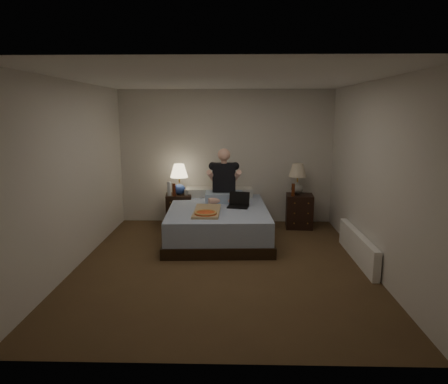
{
  "coord_description": "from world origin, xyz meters",
  "views": [
    {
      "loc": [
        0.16,
        -5.26,
        2.09
      ],
      "look_at": [
        0.0,
        0.9,
        0.85
      ],
      "focal_mm": 32.0,
      "sensor_mm": 36.0,
      "label": 1
    }
  ],
  "objects_px": {
    "radiator": "(358,247)",
    "soda_can": "(186,193)",
    "pizza_box": "(206,214)",
    "laptop": "(238,200)",
    "nightstand_right": "(299,211)",
    "person": "(224,175)",
    "lamp_left": "(179,179)",
    "beer_bottle_left": "(174,190)",
    "lamp_right": "(297,179)",
    "beer_bottle_right": "(293,190)",
    "bed": "(218,222)",
    "water_bottle": "(169,189)",
    "nightstand_left": "(179,210)"
  },
  "relations": [
    {
      "from": "soda_can",
      "to": "pizza_box",
      "type": "bearing_deg",
      "value": -69.89
    },
    {
      "from": "lamp_left",
      "to": "beer_bottle_right",
      "type": "xyz_separation_m",
      "value": [
        2.06,
        -0.17,
        -0.15
      ]
    },
    {
      "from": "soda_can",
      "to": "laptop",
      "type": "bearing_deg",
      "value": -34.19
    },
    {
      "from": "bed",
      "to": "person",
      "type": "relative_size",
      "value": 2.31
    },
    {
      "from": "bed",
      "to": "nightstand_right",
      "type": "distance_m",
      "value": 1.59
    },
    {
      "from": "beer_bottle_right",
      "to": "pizza_box",
      "type": "bearing_deg",
      "value": -142.5
    },
    {
      "from": "nightstand_right",
      "to": "beer_bottle_right",
      "type": "relative_size",
      "value": 2.67
    },
    {
      "from": "lamp_left",
      "to": "laptop",
      "type": "bearing_deg",
      "value": -34.28
    },
    {
      "from": "lamp_right",
      "to": "bed",
      "type": "bearing_deg",
      "value": -153.64
    },
    {
      "from": "laptop",
      "to": "pizza_box",
      "type": "bearing_deg",
      "value": -119.7
    },
    {
      "from": "lamp_left",
      "to": "beer_bottle_left",
      "type": "xyz_separation_m",
      "value": [
        -0.08,
        -0.17,
        -0.17
      ]
    },
    {
      "from": "nightstand_left",
      "to": "lamp_right",
      "type": "xyz_separation_m",
      "value": [
        2.18,
        0.04,
        0.59
      ]
    },
    {
      "from": "nightstand_right",
      "to": "soda_can",
      "type": "relative_size",
      "value": 6.13
    },
    {
      "from": "nightstand_right",
      "to": "person",
      "type": "xyz_separation_m",
      "value": [
        -1.37,
        -0.22,
        0.69
      ]
    },
    {
      "from": "soda_can",
      "to": "beer_bottle_right",
      "type": "xyz_separation_m",
      "value": [
        1.93,
        -0.08,
        0.08
      ]
    },
    {
      "from": "lamp_right",
      "to": "radiator",
      "type": "xyz_separation_m",
      "value": [
        0.62,
        -1.73,
        -0.69
      ]
    },
    {
      "from": "pizza_box",
      "to": "beer_bottle_left",
      "type": "bearing_deg",
      "value": 120.94
    },
    {
      "from": "person",
      "to": "pizza_box",
      "type": "height_order",
      "value": "person"
    },
    {
      "from": "radiator",
      "to": "soda_can",
      "type": "bearing_deg",
      "value": 148.81
    },
    {
      "from": "nightstand_left",
      "to": "radiator",
      "type": "relative_size",
      "value": 0.37
    },
    {
      "from": "water_bottle",
      "to": "radiator",
      "type": "height_order",
      "value": "water_bottle"
    },
    {
      "from": "soda_can",
      "to": "pizza_box",
      "type": "relative_size",
      "value": 0.13
    },
    {
      "from": "nightstand_left",
      "to": "water_bottle",
      "type": "relative_size",
      "value": 2.4
    },
    {
      "from": "nightstand_right",
      "to": "lamp_right",
      "type": "bearing_deg",
      "value": 119.36
    },
    {
      "from": "nightstand_right",
      "to": "water_bottle",
      "type": "height_order",
      "value": "water_bottle"
    },
    {
      "from": "bed",
      "to": "beer_bottle_right",
      "type": "relative_size",
      "value": 9.32
    },
    {
      "from": "lamp_left",
      "to": "water_bottle",
      "type": "bearing_deg",
      "value": -148.63
    },
    {
      "from": "lamp_right",
      "to": "laptop",
      "type": "xyz_separation_m",
      "value": [
        -1.09,
        -0.77,
        -0.24
      ]
    },
    {
      "from": "lamp_left",
      "to": "lamp_right",
      "type": "height_order",
      "value": "lamp_right"
    },
    {
      "from": "beer_bottle_right",
      "to": "nightstand_right",
      "type": "bearing_deg",
      "value": 41.28
    },
    {
      "from": "bed",
      "to": "beer_bottle_right",
      "type": "xyz_separation_m",
      "value": [
        1.32,
        0.49,
        0.46
      ]
    },
    {
      "from": "water_bottle",
      "to": "nightstand_right",
      "type": "bearing_deg",
      "value": 1.38
    },
    {
      "from": "soda_can",
      "to": "water_bottle",
      "type": "bearing_deg",
      "value": -176.93
    },
    {
      "from": "laptop",
      "to": "soda_can",
      "type": "bearing_deg",
      "value": 156.75
    },
    {
      "from": "bed",
      "to": "nightstand_left",
      "type": "height_order",
      "value": "nightstand_left"
    },
    {
      "from": "bed",
      "to": "soda_can",
      "type": "bearing_deg",
      "value": 133.92
    },
    {
      "from": "nightstand_right",
      "to": "radiator",
      "type": "distance_m",
      "value": 1.74
    },
    {
      "from": "water_bottle",
      "to": "beer_bottle_right",
      "type": "relative_size",
      "value": 1.09
    },
    {
      "from": "pizza_box",
      "to": "radiator",
      "type": "bearing_deg",
      "value": -8.5
    },
    {
      "from": "laptop",
      "to": "person",
      "type": "bearing_deg",
      "value": 129.04
    },
    {
      "from": "radiator",
      "to": "pizza_box",
      "type": "bearing_deg",
      "value": 170.18
    },
    {
      "from": "nightstand_right",
      "to": "pizza_box",
      "type": "height_order",
      "value": "pizza_box"
    },
    {
      "from": "pizza_box",
      "to": "lamp_right",
      "type": "bearing_deg",
      "value": 41.72
    },
    {
      "from": "nightstand_left",
      "to": "beer_bottle_right",
      "type": "relative_size",
      "value": 2.61
    },
    {
      "from": "water_bottle",
      "to": "beer_bottle_left",
      "type": "distance_m",
      "value": 0.12
    },
    {
      "from": "beer_bottle_right",
      "to": "person",
      "type": "relative_size",
      "value": 0.25
    },
    {
      "from": "beer_bottle_left",
      "to": "pizza_box",
      "type": "bearing_deg",
      "value": -60.38
    },
    {
      "from": "nightstand_left",
      "to": "beer_bottle_left",
      "type": "bearing_deg",
      "value": -115.04
    },
    {
      "from": "bed",
      "to": "radiator",
      "type": "height_order",
      "value": "bed"
    },
    {
      "from": "water_bottle",
      "to": "soda_can",
      "type": "bearing_deg",
      "value": 3.07
    }
  ]
}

